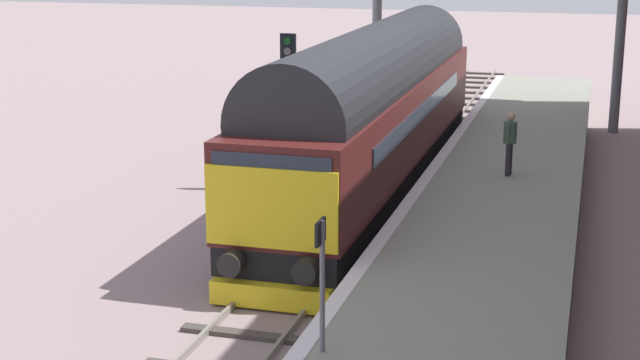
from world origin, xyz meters
TOP-DOWN VIEW (x-y plane):
  - ground_plane at (0.00, 0.00)m, footprint 140.00×140.00m
  - track_main at (0.00, 0.00)m, footprint 2.50×60.00m
  - station_platform at (3.60, 0.00)m, footprint 4.00×44.00m
  - diesel_locomotive at (0.00, 4.59)m, footprint 2.74×17.78m
  - signal_post_near at (-2.40, 4.51)m, footprint 0.44×0.22m
  - platform_number_sign at (2.07, -7.85)m, footprint 0.10×0.44m
  - waiting_passenger at (3.74, 3.93)m, footprint 0.39×0.50m

SIDE VIEW (x-z plane):
  - ground_plane at x=0.00m, z-range 0.00..0.00m
  - track_main at x=0.00m, z-range -0.02..0.13m
  - station_platform at x=3.60m, z-range 0.00..1.01m
  - waiting_passenger at x=3.74m, z-range 1.17..2.81m
  - platform_number_sign at x=2.07m, z-range 1.34..3.38m
  - diesel_locomotive at x=0.00m, z-range 0.14..4.82m
  - signal_post_near at x=-2.40m, z-range 0.68..5.11m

